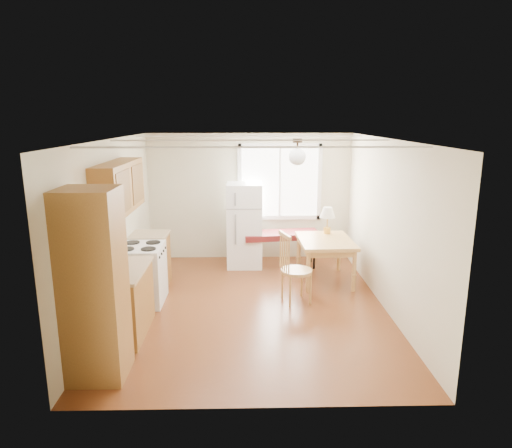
{
  "coord_description": "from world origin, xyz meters",
  "views": [
    {
      "loc": [
        -0.08,
        -6.46,
        2.8
      ],
      "look_at": [
        0.09,
        0.56,
        1.15
      ],
      "focal_mm": 32.0,
      "sensor_mm": 36.0,
      "label": 1
    }
  ],
  "objects_px": {
    "refrigerator": "(245,225)",
    "dining_table": "(325,245)",
    "chair": "(290,263)",
    "bench": "(281,236)"
  },
  "relations": [
    {
      "from": "dining_table",
      "to": "chair",
      "type": "relative_size",
      "value": 1.11
    },
    {
      "from": "refrigerator",
      "to": "chair",
      "type": "relative_size",
      "value": 1.45
    },
    {
      "from": "refrigerator",
      "to": "dining_table",
      "type": "bearing_deg",
      "value": -31.74
    },
    {
      "from": "bench",
      "to": "dining_table",
      "type": "xyz_separation_m",
      "value": [
        0.69,
        -0.84,
        0.05
      ]
    },
    {
      "from": "refrigerator",
      "to": "bench",
      "type": "height_order",
      "value": "refrigerator"
    },
    {
      "from": "refrigerator",
      "to": "bench",
      "type": "distance_m",
      "value": 0.73
    },
    {
      "from": "bench",
      "to": "refrigerator",
      "type": "bearing_deg",
      "value": 169.13
    },
    {
      "from": "chair",
      "to": "dining_table",
      "type": "bearing_deg",
      "value": 37.62
    },
    {
      "from": "refrigerator",
      "to": "chair",
      "type": "xyz_separation_m",
      "value": [
        0.7,
        -1.84,
        -0.16
      ]
    },
    {
      "from": "dining_table",
      "to": "chair",
      "type": "xyz_separation_m",
      "value": [
        -0.7,
        -0.96,
        -0.01
      ]
    }
  ]
}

